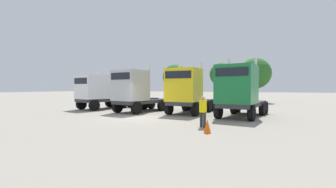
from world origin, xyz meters
TOP-DOWN VIEW (x-y plane):
  - ground at (0.00, 0.00)m, footprint 200.00×200.00m
  - semi_truck_white at (-7.00, 4.05)m, footprint 3.92×6.11m
  - semi_truck_silver at (-2.08, 3.07)m, footprint 3.61×6.07m
  - semi_truck_yellow at (2.39, 3.64)m, footprint 2.89×5.82m
  - semi_truck_green at (6.53, 2.78)m, footprint 3.39×6.22m
  - visitor_in_hivis at (5.24, -2.01)m, footprint 0.56×0.56m
  - traffic_cone_near at (5.84, -3.45)m, footprint 0.36×0.36m
  - oak_far_left at (-4.59, 18.48)m, footprint 3.74×3.74m
  - oak_far_centre at (1.46, 23.00)m, footprint 3.63×3.63m
  - oak_far_right at (6.63, 21.19)m, footprint 4.35×4.35m

SIDE VIEW (x-z plane):
  - ground at x=0.00m, z-range 0.00..0.00m
  - traffic_cone_near at x=5.84m, z-range 0.00..0.67m
  - visitor_in_hivis at x=5.24m, z-range 0.13..1.82m
  - semi_truck_white at x=-7.00m, z-range -0.21..3.67m
  - semi_truck_silver at x=-2.08m, z-range -0.23..3.94m
  - semi_truck_yellow at x=2.39m, z-range -0.24..3.98m
  - semi_truck_green at x=6.53m, z-range -0.23..4.03m
  - oak_far_left at x=-4.59m, z-range 0.92..6.52m
  - oak_far_right at x=6.63m, z-range 0.99..7.33m
  - oak_far_centre at x=1.46m, z-range 1.18..7.23m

